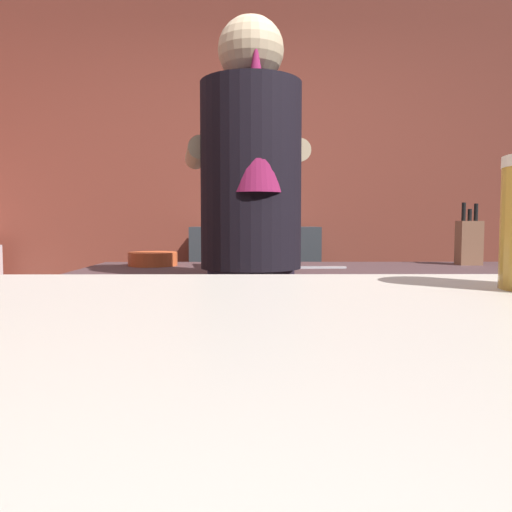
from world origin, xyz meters
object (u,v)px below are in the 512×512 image
Objects in this scene: bartender at (251,242)px; bottle_hot_sauce at (267,214)px; knife_block at (469,242)px; mixing_bowl at (153,259)px; chefs_knife at (317,267)px; bottle_olive_oil at (236,215)px.

bartender is 8.17× the size of bottle_hot_sauce.
knife_block is (0.99, 0.58, -0.02)m from bartender.
chefs_knife is at bearing -10.89° from mixing_bowl.
knife_block is 1.44m from mixing_bowl.
chefs_knife is 1.10× the size of bottle_hot_sauce.
knife_block reaches higher than mixing_bowl.
bartender is at bearing -93.76° from bottle_hot_sauce.
knife_block is at bearing 1.24° from mixing_bowl.
bartender reaches higher than mixing_bowl.
mixing_bowl is 1.11× the size of bottle_olive_oil.
chefs_knife is at bearing -43.87° from bartender.
mixing_bowl is 1.13m from bottle_olive_oil.
bartender is at bearing -50.93° from mixing_bowl.
mixing_bowl is 0.73m from chefs_knife.
knife_block is 1.30× the size of bottle_hot_sauce.
chefs_knife is 1.28m from bottle_olive_oil.
knife_block is at bearing 11.14° from chefs_knife.
bottle_hot_sauce is at bearing 96.54° from chefs_knife.
bartender reaches higher than bottle_olive_oil.
bottle_hot_sauce reaches higher than knife_block.
knife_block is 0.74m from chefs_knife.
bartender is 7.43× the size of chefs_knife.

